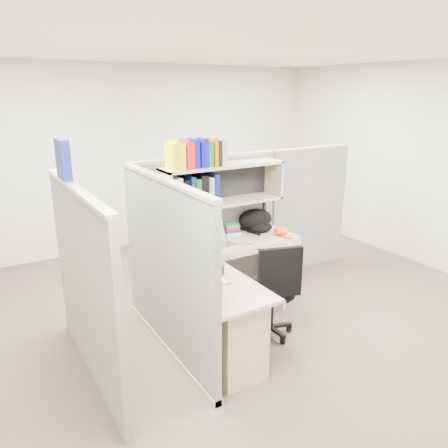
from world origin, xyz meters
TOP-DOWN VIEW (x-y plane):
  - ground at (0.00, 0.00)m, footprint 6.00×6.00m
  - room_shell at (0.00, 0.00)m, footprint 6.00×6.00m
  - cubicle at (-0.37, 0.45)m, footprint 3.79×1.84m
  - desk at (-0.41, -0.29)m, footprint 1.74×1.75m
  - laptop at (-0.08, 0.47)m, footprint 0.37×0.37m
  - backpack at (0.58, 0.70)m, footprint 0.46×0.38m
  - orange_cap at (0.72, 0.44)m, footprint 0.18×0.21m
  - snack_canister at (-0.46, -0.16)m, footprint 0.10×0.10m
  - tissue_box at (-0.71, -0.49)m, footprint 0.13×0.13m
  - mouse at (0.24, 0.37)m, footprint 0.11×0.08m
  - paper_cup at (0.03, 0.68)m, footprint 0.08×0.08m
  - book_stack at (0.25, 0.81)m, footprint 0.21×0.27m
  - loose_paper at (-0.58, -0.24)m, footprint 0.21×0.28m
  - task_chair at (0.05, -0.30)m, footprint 0.57×0.52m

SIDE VIEW (x-z plane):
  - ground at x=0.00m, z-range 0.00..0.00m
  - task_chair at x=0.05m, z-range -0.14..0.84m
  - desk at x=-0.41m, z-range 0.07..0.80m
  - loose_paper at x=-0.58m, z-range 0.73..0.73m
  - mouse at x=0.24m, z-range 0.73..0.77m
  - orange_cap at x=0.72m, z-range 0.73..0.82m
  - paper_cup at x=0.03m, z-range 0.73..0.83m
  - snack_canister at x=-0.46m, z-range 0.73..0.83m
  - book_stack at x=0.25m, z-range 0.73..0.85m
  - tissue_box at x=-0.71m, z-range 0.73..0.92m
  - laptop at x=-0.08m, z-range 0.73..0.95m
  - backpack at x=0.58m, z-range 0.73..0.98m
  - cubicle at x=-0.37m, z-range -0.07..1.88m
  - room_shell at x=0.00m, z-range -1.38..4.62m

